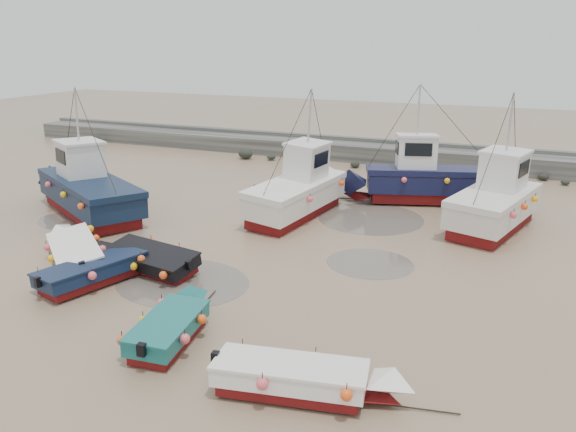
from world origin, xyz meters
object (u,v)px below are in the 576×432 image
dinghy_0 (76,247)px  cabin_boat_1 (301,188)px  dinghy_1 (101,267)px  cabin_boat_0 (85,188)px  dinghy_3 (304,377)px  person (256,215)px  dinghy_4 (145,255)px  cabin_boat_2 (421,178)px  dinghy_2 (173,321)px  cabin_boat_3 (498,199)px

dinghy_0 → cabin_boat_1: (6.15, 9.20, 0.82)m
dinghy_1 → cabin_boat_0: size_ratio=0.59×
dinghy_3 → person: bearing=-160.0°
dinghy_0 → dinghy_4: (3.12, 0.32, 0.01)m
cabin_boat_2 → dinghy_3: bearing=164.2°
dinghy_3 → cabin_boat_1: cabin_boat_1 is taller
cabin_boat_0 → cabin_boat_2: size_ratio=1.01×
dinghy_2 → cabin_boat_3: (8.35, 14.57, 0.81)m
dinghy_3 → dinghy_4: (-8.57, 5.28, 0.00)m
person → dinghy_4: bearing=85.6°
dinghy_3 → dinghy_1: bearing=-121.7°
cabin_boat_1 → cabin_boat_3: bearing=17.9°
cabin_boat_2 → person: size_ratio=6.33×
cabin_boat_2 → person: 9.26m
dinghy_2 → dinghy_4: bearing=126.5°
cabin_boat_2 → person: (-7.25, -5.60, -1.34)m
dinghy_2 → cabin_boat_3: size_ratio=0.58×
cabin_boat_0 → cabin_boat_1: (10.24, 3.94, 0.04)m
cabin_boat_0 → cabin_boat_2: (15.46, 8.48, 0.03)m
cabin_boat_1 → cabin_boat_2: bearing=49.3°
dinghy_0 → dinghy_1: same height
dinghy_1 → dinghy_3: bearing=-2.8°
dinghy_1 → cabin_boat_3: 17.82m
dinghy_0 → dinghy_3: (11.69, -4.97, 0.01)m
cabin_boat_0 → dinghy_2: bearing=-99.6°
cabin_boat_3 → person: cabin_boat_3 is taller
dinghy_0 → person: 9.14m
dinghy_0 → cabin_boat_1: size_ratio=0.57×
cabin_boat_0 → cabin_boat_3: (19.53, 5.51, 0.07)m
cabin_boat_0 → dinghy_4: bearing=-95.1°
dinghy_4 → cabin_boat_2: bearing=-21.5°
dinghy_2 → dinghy_1: bearing=144.5°
dinghy_2 → person: bearing=96.5°
cabin_boat_0 → cabin_boat_3: bearing=-44.9°
cabin_boat_0 → cabin_boat_1: 10.97m
cabin_boat_0 → cabin_boat_3: same height
dinghy_3 → cabin_boat_1: 15.23m
cabin_boat_3 → person: (-11.32, -2.63, -1.38)m
dinghy_2 → cabin_boat_3: bearing=52.7°
cabin_boat_3 → cabin_boat_1: bearing=-154.3°
dinghy_1 → cabin_boat_1: cabin_boat_1 is taller
dinghy_2 → cabin_boat_1: 13.05m
dinghy_1 → cabin_boat_2: size_ratio=0.60×
cabin_boat_1 → person: size_ratio=6.18×
dinghy_4 → dinghy_2: bearing=-126.0°
cabin_boat_3 → person: 11.70m
dinghy_3 → dinghy_4: size_ratio=1.00×
dinghy_4 → cabin_boat_0: cabin_boat_0 is taller
cabin_boat_0 → person: size_ratio=6.40×
dinghy_1 → dinghy_3: (9.38, -3.72, 0.00)m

